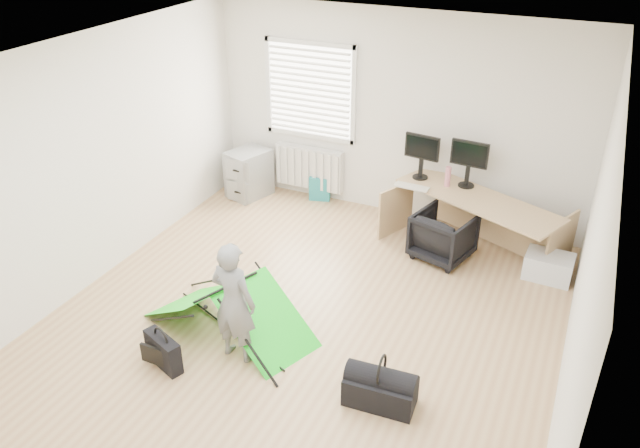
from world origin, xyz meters
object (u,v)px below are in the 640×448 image
at_px(monitor_left, 421,162).
at_px(kite, 228,309).
at_px(storage_crate, 549,266).
at_px(duffel_bag, 380,391).
at_px(filing_cabinet, 249,173).
at_px(desk, 475,224).
at_px(monitor_right, 468,170).
at_px(office_chair, 443,236).
at_px(person, 234,302).
at_px(thermos, 448,177).
at_px(laptop_bag, 163,352).

height_order(monitor_left, kite, monitor_left).
bearing_deg(storage_crate, duffel_bag, -112.17).
xyz_separation_m(filing_cabinet, kite, (1.39, -2.80, -0.08)).
relative_size(desk, monitor_right, 4.45).
bearing_deg(monitor_left, office_chair, -43.98).
bearing_deg(person, thermos, -107.02).
height_order(kite, storage_crate, kite).
bearing_deg(office_chair, monitor_left, -35.52).
bearing_deg(thermos, kite, -117.32).
distance_m(desk, laptop_bag, 3.97).
bearing_deg(duffel_bag, monitor_left, 97.65).
height_order(thermos, kite, thermos).
bearing_deg(thermos, monitor_right, 23.33).
relative_size(filing_cabinet, laptop_bag, 1.56).
height_order(office_chair, storage_crate, office_chair).
bearing_deg(laptop_bag, kite, 89.32).
distance_m(monitor_right, kite, 3.41).
xyz_separation_m(office_chair, person, (-1.32, -2.56, 0.33)).
bearing_deg(duffel_bag, desk, 83.40).
bearing_deg(person, office_chair, -113.32).
distance_m(desk, thermos, 0.66).
xyz_separation_m(desk, office_chair, (-0.29, -0.36, -0.05)).
height_order(desk, filing_cabinet, desk).
xyz_separation_m(office_chair, laptop_bag, (-1.86, -2.97, -0.13)).
bearing_deg(thermos, laptop_bag, -116.23).
xyz_separation_m(monitor_left, monitor_right, (0.59, -0.00, 0.01)).
relative_size(monitor_right, office_chair, 0.70).
height_order(person, laptop_bag, person).
bearing_deg(monitor_right, office_chair, -92.73).
distance_m(desk, office_chair, 0.46).
bearing_deg(desk, person, -95.27).
relative_size(monitor_right, laptop_bag, 1.05).
xyz_separation_m(desk, monitor_left, (-0.80, 0.28, 0.56)).
xyz_separation_m(desk, thermos, (-0.42, 0.18, 0.47)).
distance_m(desk, kite, 3.23).
xyz_separation_m(filing_cabinet, person, (1.66, -3.09, 0.28)).
relative_size(desk, laptop_bag, 4.66).
bearing_deg(office_chair, thermos, -60.21).
xyz_separation_m(person, laptop_bag, (-0.55, -0.41, -0.46)).
bearing_deg(monitor_left, monitor_right, 7.24).
distance_m(monitor_left, kite, 3.17).
height_order(person, storage_crate, person).
relative_size(monitor_left, storage_crate, 0.85).
distance_m(office_chair, laptop_bag, 3.51).
xyz_separation_m(desk, storage_crate, (0.93, -0.28, -0.20)).
bearing_deg(monitor_left, laptop_bag, -103.29).
bearing_deg(duffel_bag, filing_cabinet, 131.33).
bearing_deg(filing_cabinet, monitor_left, 20.45).
bearing_deg(storage_crate, monitor_right, 153.87).
bearing_deg(monitor_left, kite, -103.05).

